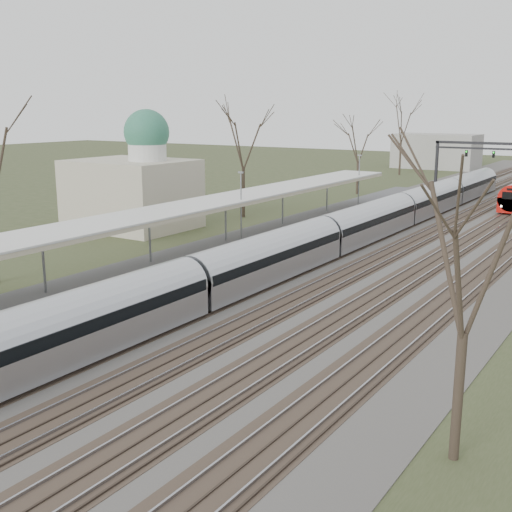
{
  "coord_description": "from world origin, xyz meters",
  "views": [
    {
      "loc": [
        17.52,
        -2.83,
        10.31
      ],
      "look_at": [
        -2.18,
        27.45,
        2.0
      ],
      "focal_mm": 45.0,
      "sensor_mm": 36.0,
      "label": 1
    }
  ],
  "objects": [
    {
      "name": "track_bed",
      "position": [
        0.26,
        55.0,
        0.06
      ],
      "size": [
        24.0,
        160.0,
        0.22
      ],
      "color": "#474442",
      "rests_on": "ground"
    },
    {
      "name": "platform",
      "position": [
        -9.05,
        37.5,
        0.5
      ],
      "size": [
        3.5,
        69.0,
        1.0
      ],
      "primitive_type": "cube",
      "color": "#9E9B93",
      "rests_on": "ground"
    },
    {
      "name": "canopy",
      "position": [
        -9.05,
        32.99,
        3.93
      ],
      "size": [
        4.1,
        50.0,
        3.11
      ],
      "color": "slate",
      "rests_on": "platform"
    },
    {
      "name": "dome_building",
      "position": [
        -21.71,
        38.0,
        3.72
      ],
      "size": [
        10.0,
        8.0,
        10.3
      ],
      "color": "beige",
      "rests_on": "ground"
    },
    {
      "name": "tree_west_far",
      "position": [
        -17.0,
        48.0,
        8.02
      ],
      "size": [
        5.5,
        5.5,
        11.33
      ],
      "color": "#2D231C",
      "rests_on": "ground"
    },
    {
      "name": "tree_east_near",
      "position": [
        13.0,
        15.0,
        6.55
      ],
      "size": [
        4.5,
        4.5,
        9.27
      ],
      "color": "#2D231C",
      "rests_on": "ground"
    },
    {
      "name": "train_near",
      "position": [
        -2.5,
        43.98,
        1.48
      ],
      "size": [
        2.62,
        75.21,
        3.05
      ],
      "color": "#B9BCC4",
      "rests_on": "ground"
    }
  ]
}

